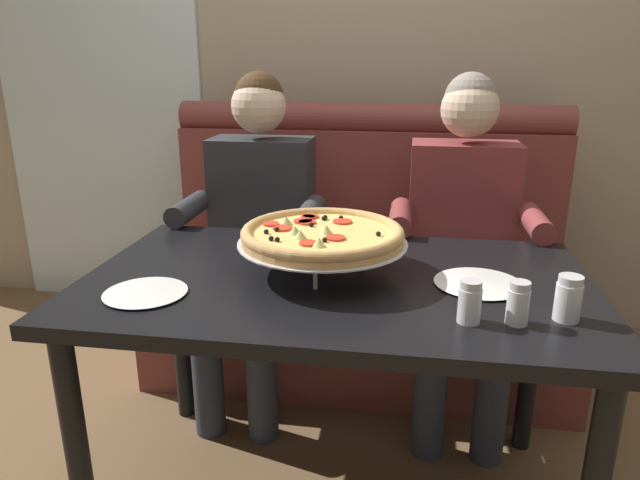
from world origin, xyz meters
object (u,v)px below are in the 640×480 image
at_px(diner_right, 463,230).
at_px(shaker_pepper_flakes, 469,305).
at_px(booth_bench, 361,277).
at_px(pizza, 322,235).
at_px(diner_left, 257,221).
at_px(shaker_parmesan, 518,306).
at_px(plate_near_left, 145,291).
at_px(patio_chair, 147,178).
at_px(shaker_oregano, 568,302).
at_px(plate_near_right, 479,282).
at_px(dining_table, 336,305).

distance_m(diner_right, shaker_pepper_flakes, 0.86).
height_order(booth_bench, pizza, booth_bench).
relative_size(diner_left, shaker_parmesan, 12.45).
bearing_deg(shaker_pepper_flakes, shaker_parmesan, 4.87).
relative_size(plate_near_left, patio_chair, 0.25).
bearing_deg(shaker_pepper_flakes, shaker_oregano, 11.80).
height_order(pizza, plate_near_right, pizza).
height_order(shaker_pepper_flakes, shaker_oregano, shaker_oregano).
height_order(diner_left, shaker_parmesan, diner_left).
bearing_deg(shaker_parmesan, booth_bench, 111.82).
xyz_separation_m(booth_bench, shaker_parmesan, (0.44, -1.11, 0.39)).
bearing_deg(patio_chair, dining_table, -53.82).
height_order(dining_table, shaker_oregano, shaker_oregano).
height_order(booth_bench, shaker_oregano, booth_bench).
relative_size(plate_near_right, patio_chair, 0.28).
relative_size(dining_table, shaker_pepper_flakes, 13.69).
height_order(shaker_oregano, plate_near_left, shaker_oregano).
relative_size(shaker_parmesan, patio_chair, 0.12).
bearing_deg(plate_near_left, booth_bench, 66.55).
bearing_deg(shaker_pepper_flakes, pizza, 145.21).
distance_m(diner_left, plate_near_left, 0.82).
xyz_separation_m(booth_bench, shaker_oregano, (0.56, -1.07, 0.39)).
height_order(pizza, shaker_oregano, pizza).
height_order(shaker_pepper_flakes, shaker_parmesan, same).
xyz_separation_m(dining_table, plate_near_right, (0.38, -0.00, 0.10)).
bearing_deg(patio_chair, pizza, -54.20).
xyz_separation_m(dining_table, shaker_pepper_flakes, (0.34, -0.23, 0.13)).
xyz_separation_m(dining_table, diner_left, (-0.39, 0.62, 0.06)).
bearing_deg(pizza, plate_near_right, -4.67).
bearing_deg(diner_right, shaker_oregano, -78.33).
xyz_separation_m(shaker_oregano, plate_near_left, (-1.03, -0.01, -0.04)).
relative_size(dining_table, shaker_parmesan, 13.60).
bearing_deg(patio_chair, booth_bench, -39.47).
bearing_deg(dining_table, booth_bench, 90.00).
height_order(diner_right, shaker_parmesan, diner_right).
bearing_deg(shaker_pepper_flakes, diner_left, 130.66).
bearing_deg(diner_left, patio_chair, 127.48).
distance_m(shaker_pepper_flakes, shaker_parmesan, 0.11).
bearing_deg(diner_left, shaker_oregano, -40.09).
xyz_separation_m(booth_bench, diner_left, (-0.39, -0.27, 0.31)).
relative_size(dining_table, patio_chair, 1.62).
xyz_separation_m(diner_right, shaker_oregano, (0.17, -0.80, 0.08)).
xyz_separation_m(plate_near_left, plate_near_right, (0.85, 0.19, -0.00)).
distance_m(diner_left, plate_near_right, 1.00).
bearing_deg(pizza, dining_table, -34.55).
bearing_deg(plate_near_left, pizza, 28.28).
bearing_deg(patio_chair, plate_near_right, -47.93).
xyz_separation_m(shaker_pepper_flakes, plate_near_right, (0.05, 0.23, -0.03)).
xyz_separation_m(plate_near_left, patio_chair, (-1.16, 2.42, -0.23)).
relative_size(dining_table, diner_right, 1.09).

